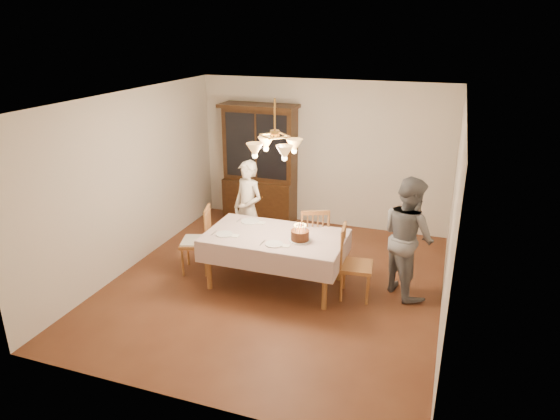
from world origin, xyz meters
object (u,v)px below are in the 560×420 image
at_px(elderly_woman, 248,209).
at_px(china_hutch, 260,166).
at_px(dining_table, 275,240).
at_px(birthday_cake, 300,236).
at_px(chair_far_side, 313,242).

bearing_deg(elderly_woman, china_hutch, 128.27).
xyz_separation_m(dining_table, birthday_cake, (0.38, -0.08, 0.15)).
height_order(dining_table, chair_far_side, chair_far_side).
relative_size(china_hutch, chair_far_side, 2.16).
height_order(china_hutch, elderly_woman, china_hutch).
relative_size(dining_table, chair_far_side, 1.90).
bearing_deg(dining_table, birthday_cake, -11.41).
xyz_separation_m(chair_far_side, birthday_cake, (0.00, -0.70, 0.39)).
xyz_separation_m(china_hutch, chair_far_side, (1.48, -1.63, -0.60)).
height_order(chair_far_side, elderly_woman, elderly_woman).
xyz_separation_m(chair_far_side, elderly_woman, (-1.11, 0.18, 0.32)).
xyz_separation_m(china_hutch, elderly_woman, (0.37, -1.45, -0.27)).
xyz_separation_m(dining_table, chair_far_side, (0.37, 0.62, -0.24)).
distance_m(chair_far_side, elderly_woman, 1.17).
height_order(elderly_woman, birthday_cake, elderly_woman).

